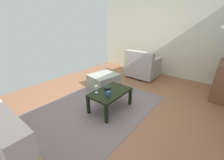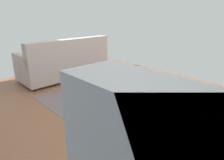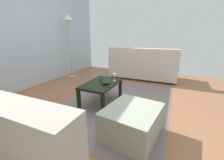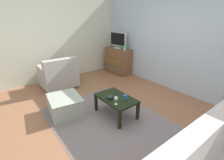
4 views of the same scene
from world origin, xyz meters
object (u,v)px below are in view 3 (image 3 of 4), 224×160
bowl_decorative (106,82)px  standing_lamp (68,23)px  coffee_table (101,85)px  wine_glass (114,75)px  mug (101,78)px  couch_large (143,67)px  ottoman (132,122)px

bowl_decorative → standing_lamp: standing_lamp is taller
coffee_table → standing_lamp: bearing=53.1°
bowl_decorative → coffee_table: bearing=70.6°
coffee_table → wine_glass: 0.32m
wine_glass → standing_lamp: bearing=60.3°
mug → standing_lamp: bearing=55.4°
coffee_table → mug: (0.17, 0.09, 0.10)m
wine_glass → standing_lamp: (1.07, 1.87, 1.04)m
standing_lamp → bowl_decorative: bearing=-125.9°
standing_lamp → wine_glass: bearing=-119.7°
wine_glass → standing_lamp: standing_lamp is taller
wine_glass → mug: bearing=99.4°
wine_glass → couch_large: bearing=-5.4°
couch_large → ottoman: bearing=-170.4°
wine_glass → mug: (-0.04, 0.26, -0.07)m
bowl_decorative → mug: bearing=45.1°
mug → bowl_decorative: mug is taller
ottoman → standing_lamp: (1.95, 2.49, 1.36)m
bowl_decorative → ottoman: (-0.63, -0.67, -0.24)m
coffee_table → ottoman: bearing=-130.6°
bowl_decorative → ottoman: size_ratio=0.21×
couch_large → ottoman: (-2.66, -0.45, -0.15)m
wine_glass → couch_large: (1.78, -0.17, -0.17)m
wine_glass → bowl_decorative: bearing=168.0°
wine_glass → standing_lamp: size_ratio=0.09×
coffee_table → bowl_decorative: (-0.04, -0.12, 0.09)m
coffee_table → ottoman: 1.05m
wine_glass → couch_large: couch_large is taller
couch_large → standing_lamp: size_ratio=1.06×
ottoman → standing_lamp: 3.44m
standing_lamp → couch_large: bearing=-70.8°
mug → couch_large: couch_large is taller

